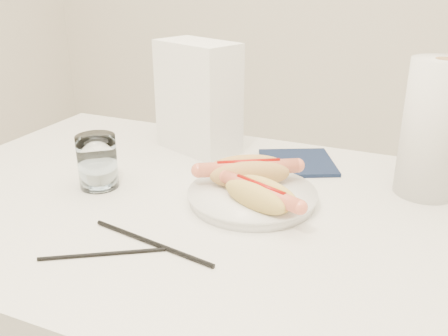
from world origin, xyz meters
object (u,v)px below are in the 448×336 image
at_px(water_glass, 97,162).
at_px(table, 201,228).
at_px(plate, 252,197).
at_px(hotdog_right, 260,195).
at_px(napkin_box, 198,97).
at_px(paper_towel_roll, 434,129).
at_px(hotdog_left, 248,172).

bearing_deg(water_glass, table, 5.39).
distance_m(plate, hotdog_right, 0.07).
xyz_separation_m(hotdog_right, water_glass, (-0.34, -0.01, 0.01)).
bearing_deg(napkin_box, table, -42.10).
bearing_deg(paper_towel_roll, hotdog_right, -139.96).
distance_m(water_glass, paper_towel_roll, 0.66).
xyz_separation_m(napkin_box, paper_towel_roll, (0.52, -0.05, 0.00)).
bearing_deg(table, napkin_box, 116.39).
bearing_deg(table, hotdog_right, -4.89).
distance_m(table, napkin_box, 0.35).
distance_m(hotdog_left, napkin_box, 0.29).
bearing_deg(plate, hotdog_left, 121.19).
height_order(hotdog_left, hotdog_right, hotdog_left).
bearing_deg(water_glass, napkin_box, 72.32).
distance_m(water_glass, napkin_box, 0.30).
relative_size(water_glass, paper_towel_roll, 0.41).
distance_m(hotdog_right, water_glass, 0.34).
relative_size(plate, hotdog_left, 1.29).
relative_size(hotdog_right, water_glass, 1.58).
relative_size(water_glass, napkin_box, 0.42).
bearing_deg(paper_towel_roll, table, -151.50).
distance_m(table, hotdog_left, 0.15).
bearing_deg(hotdog_right, table, -162.30).
xyz_separation_m(table, plate, (0.09, 0.04, 0.07)).
bearing_deg(paper_towel_roll, water_glass, -159.07).
bearing_deg(napkin_box, paper_towel_roll, 16.37).
xyz_separation_m(hotdog_left, hotdog_right, (0.05, -0.08, -0.00)).
bearing_deg(plate, water_glass, -169.70).
relative_size(hotdog_left, paper_towel_roll, 0.69).
bearing_deg(hotdog_left, paper_towel_roll, -7.32).
bearing_deg(hotdog_right, napkin_box, 155.87).
distance_m(plate, hotdog_left, 0.06).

